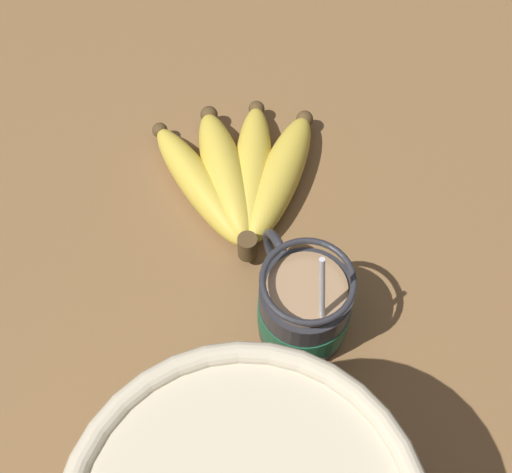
{
  "coord_description": "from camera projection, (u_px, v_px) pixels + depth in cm",
  "views": [
    {
      "loc": [
        -28.28,
        17.05,
        68.25
      ],
      "look_at": [
        3.24,
        2.44,
        7.81
      ],
      "focal_mm": 50.0,
      "sensor_mm": 36.0,
      "label": 1
    }
  ],
  "objects": [
    {
      "name": "banana_bunch",
      "position": [
        241.0,
        176.0,
        0.76
      ],
      "size": [
        20.1,
        18.74,
        4.46
      ],
      "color": "#4C381E",
      "rests_on": "table"
    },
    {
      "name": "table",
      "position": [
        290.0,
        282.0,
        0.74
      ],
      "size": [
        135.82,
        135.82,
        3.18
      ],
      "color": "brown",
      "rests_on": "ground"
    },
    {
      "name": "coffee_mug",
      "position": [
        303.0,
        307.0,
        0.66
      ],
      "size": [
        12.55,
        8.67,
        16.73
      ],
      "color": "#28282D",
      "rests_on": "table"
    }
  ]
}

